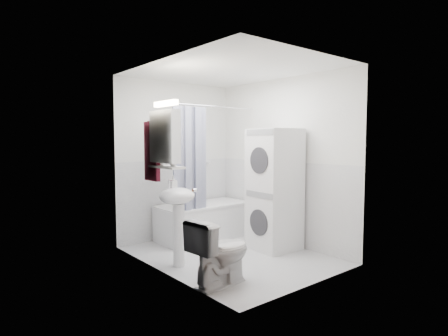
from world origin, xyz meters
TOP-DOWN VIEW (x-y plane):
  - floor at (0.00, 0.00)m, footprint 2.60×2.60m
  - room_walls at (0.00, 0.00)m, footprint 2.60×2.60m
  - wainscot at (0.00, 0.29)m, footprint 1.98×2.58m
  - door at (-0.95, -0.55)m, footprint 0.05×2.00m
  - bathtub at (0.23, 0.92)m, footprint 1.41×0.67m
  - tub_spout at (0.43, 1.25)m, footprint 0.04×0.12m
  - curtain_rod at (0.23, 0.65)m, footprint 1.59×0.02m
  - shower_curtain at (-0.19, 0.65)m, footprint 0.55×0.02m
  - sink at (-0.75, 0.09)m, footprint 0.44×0.37m
  - medicine_cabinet at (-0.90, 0.10)m, footprint 0.13×0.50m
  - shelf at (-0.89, 0.10)m, footprint 0.18×0.54m
  - shower_caddy at (0.48, 1.24)m, footprint 0.22×0.06m
  - towel at (-0.94, 0.35)m, footprint 0.07×0.30m
  - washer_dryer at (0.68, -0.14)m, footprint 0.64×0.63m
  - toilet at (-0.72, -0.69)m, footprint 0.74×0.46m
  - soap_pump at (-0.71, 0.25)m, footprint 0.08×0.17m
  - shelf_bottle at (-0.89, -0.05)m, footprint 0.07×0.18m
  - shelf_cup at (-0.89, 0.22)m, footprint 0.10×0.09m
  - shampoo_a at (0.35, 1.24)m, footprint 0.13×0.17m
  - shampoo_b at (0.47, 1.24)m, footprint 0.08×0.21m

SIDE VIEW (x-z plane):
  - floor at x=0.00m, z-range 0.00..0.00m
  - bathtub at x=0.23m, z-range 0.03..0.57m
  - toilet at x=-0.72m, z-range 0.00..0.69m
  - wainscot at x=0.00m, z-range -0.69..1.89m
  - sink at x=-0.75m, z-range 0.18..1.22m
  - washer_dryer at x=0.68m, z-range 0.00..1.67m
  - tub_spout at x=0.43m, z-range 0.84..0.88m
  - soap_pump at x=-0.71m, z-range 0.91..0.99m
  - door at x=-0.95m, z-range 0.00..2.00m
  - shower_caddy at x=0.48m, z-range 1.14..1.16m
  - shelf at x=-0.89m, z-range 1.19..1.21m
  - shampoo_b at x=0.47m, z-range 1.16..1.24m
  - shampoo_a at x=0.35m, z-range 1.16..1.29m
  - shelf_bottle at x=-0.89m, z-range 1.21..1.28m
  - shower_curtain at x=-0.19m, z-range 0.52..1.98m
  - shelf_cup at x=-0.89m, z-range 1.21..1.31m
  - towel at x=-0.94m, z-range 1.03..1.76m
  - room_walls at x=0.00m, z-range 0.19..2.79m
  - medicine_cabinet at x=-0.90m, z-range 1.21..1.92m
  - curtain_rod at x=0.23m, z-range 1.99..2.01m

